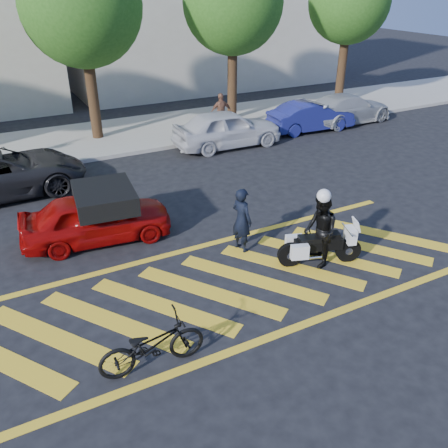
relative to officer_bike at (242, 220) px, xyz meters
name	(u,v)px	position (x,y,z in m)	size (l,w,h in m)	color
ground	(233,285)	(-0.96, -1.30, -0.85)	(90.00, 90.00, 0.00)	black
sidewalk	(98,139)	(-0.96, 10.70, -0.77)	(60.00, 5.00, 0.15)	#9E998E
crosswalk	(231,285)	(-0.99, -1.30, -0.84)	(12.33, 4.00, 0.01)	yellow
tree_center	(85,10)	(-0.83, 10.76, 4.25)	(4.60, 4.60, 7.56)	black
tree_right	(235,6)	(5.67, 10.76, 4.20)	(4.40, 4.40, 7.41)	black
tree_far_right	(350,5)	(12.17, 10.76, 4.09)	(4.00, 4.00, 7.10)	black
officer_bike	(242,220)	(0.00, 0.00, 0.00)	(0.62, 0.41, 1.70)	black
bicycle	(152,345)	(-3.45, -2.87, -0.34)	(0.67, 1.93, 1.02)	black
police_motorcycle	(319,246)	(1.31, -1.47, -0.35)	(2.01, 1.03, 0.92)	black
officer_moto	(320,231)	(1.30, -1.48, 0.07)	(0.89, 0.69, 1.84)	black
red_convertible	(96,218)	(-3.13, 2.20, -0.19)	(1.55, 3.86, 1.31)	#920706
parked_mid_right	(227,129)	(3.54, 7.42, -0.09)	(1.79, 4.45, 1.52)	silver
parked_right	(311,116)	(7.92, 7.66, -0.20)	(1.37, 3.93, 1.30)	navy
parked_far_right	(347,108)	(10.22, 7.90, -0.17)	(1.91, 4.69, 1.36)	#989B9F
pedestrian_right	(221,112)	(4.10, 9.04, 0.12)	(0.96, 0.40, 1.65)	brown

